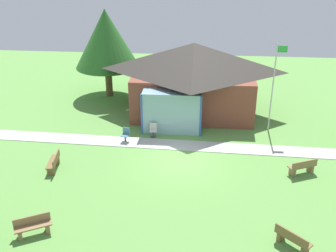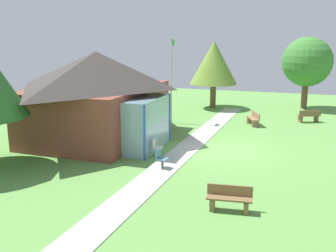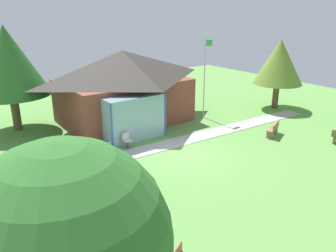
{
  "view_description": "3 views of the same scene",
  "coord_description": "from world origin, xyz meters",
  "px_view_note": "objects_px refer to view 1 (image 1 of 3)",
  "views": [
    {
      "loc": [
        1.02,
        -19.7,
        11.36
      ],
      "look_at": [
        -0.94,
        2.37,
        0.97
      ],
      "focal_mm": 43.98,
      "sensor_mm": 36.0,
      "label": 1
    },
    {
      "loc": [
        -18.41,
        -3.33,
        5.65
      ],
      "look_at": [
        -0.97,
        2.58,
        1.31
      ],
      "focal_mm": 40.94,
      "sensor_mm": 36.0,
      "label": 2
    },
    {
      "loc": [
        -10.45,
        -12.74,
        7.42
      ],
      "look_at": [
        -0.1,
        1.4,
        1.32
      ],
      "focal_mm": 36.12,
      "sensor_mm": 36.0,
      "label": 3
    }
  ],
  "objects_px": {
    "bench_mid_right": "(302,167)",
    "bench_front_left": "(33,227)",
    "pavilion": "(193,77)",
    "bench_front_right": "(293,240)",
    "patio_chair_porch_left": "(153,130)",
    "patio_chair_west": "(126,135)",
    "bench_mid_left": "(54,163)",
    "flagpole": "(274,84)",
    "tree_behind_pavilion_left": "(106,39)"
  },
  "relations": [
    {
      "from": "flagpole",
      "to": "bench_front_right",
      "type": "bearing_deg",
      "value": -92.77
    },
    {
      "from": "bench_front_right",
      "to": "patio_chair_west",
      "type": "xyz_separation_m",
      "value": [
        -8.26,
        8.57,
        0.01
      ]
    },
    {
      "from": "bench_mid_right",
      "to": "patio_chair_porch_left",
      "type": "xyz_separation_m",
      "value": [
        -8.23,
        3.64,
        0.01
      ]
    },
    {
      "from": "tree_behind_pavilion_left",
      "to": "patio_chair_porch_left",
      "type": "bearing_deg",
      "value": -58.05
    },
    {
      "from": "flagpole",
      "to": "bench_mid_left",
      "type": "height_order",
      "value": "flagpole"
    },
    {
      "from": "bench_mid_right",
      "to": "bench_mid_left",
      "type": "relative_size",
      "value": 1.0
    },
    {
      "from": "pavilion",
      "to": "bench_front_left",
      "type": "xyz_separation_m",
      "value": [
        -6.06,
        -13.69,
        -2.12
      ]
    },
    {
      "from": "bench_front_left",
      "to": "patio_chair_west",
      "type": "xyz_separation_m",
      "value": [
        2.27,
        8.7,
        0.01
      ]
    },
    {
      "from": "flagpole",
      "to": "patio_chair_west",
      "type": "distance_m",
      "value": 9.5
    },
    {
      "from": "flagpole",
      "to": "patio_chair_west",
      "type": "relative_size",
      "value": 6.5
    },
    {
      "from": "bench_mid_left",
      "to": "bench_front_left",
      "type": "distance_m",
      "value": 5.25
    },
    {
      "from": "pavilion",
      "to": "bench_mid_right",
      "type": "xyz_separation_m",
      "value": [
        6.01,
        -7.84,
        -2.12
      ]
    },
    {
      "from": "pavilion",
      "to": "bench_front_right",
      "type": "distance_m",
      "value": 14.43
    },
    {
      "from": "flagpole",
      "to": "bench_front_right",
      "type": "xyz_separation_m",
      "value": [
        -0.53,
        -10.99,
        -2.68
      ]
    },
    {
      "from": "bench_mid_left",
      "to": "bench_mid_right",
      "type": "bearing_deg",
      "value": -93.83
    },
    {
      "from": "bench_mid_right",
      "to": "patio_chair_porch_left",
      "type": "relative_size",
      "value": 1.8
    },
    {
      "from": "bench_mid_right",
      "to": "patio_chair_west",
      "type": "bearing_deg",
      "value": 139.39
    },
    {
      "from": "bench_front_left",
      "to": "bench_mid_left",
      "type": "bearing_deg",
      "value": -108.45
    },
    {
      "from": "bench_mid_left",
      "to": "flagpole",
      "type": "bearing_deg",
      "value": -70.39
    },
    {
      "from": "flagpole",
      "to": "bench_mid_left",
      "type": "xyz_separation_m",
      "value": [
        -11.97,
        -5.96,
        -2.68
      ]
    },
    {
      "from": "bench_front_right",
      "to": "tree_behind_pavilion_left",
      "type": "distance_m",
      "value": 19.87
    },
    {
      "from": "bench_front_left",
      "to": "tree_behind_pavilion_left",
      "type": "distance_m",
      "value": 16.74
    },
    {
      "from": "patio_chair_west",
      "to": "bench_mid_left",
      "type": "bearing_deg",
      "value": 58.96
    },
    {
      "from": "tree_behind_pavilion_left",
      "to": "flagpole",
      "type": "bearing_deg",
      "value": -24.16
    },
    {
      "from": "pavilion",
      "to": "patio_chair_west",
      "type": "distance_m",
      "value": 6.61
    },
    {
      "from": "bench_front_right",
      "to": "tree_behind_pavilion_left",
      "type": "relative_size",
      "value": 0.21
    },
    {
      "from": "bench_mid_right",
      "to": "bench_front_left",
      "type": "bearing_deg",
      "value": -178.51
    },
    {
      "from": "bench_mid_right",
      "to": "bench_mid_left",
      "type": "xyz_separation_m",
      "value": [
        -12.98,
        -0.68,
        0.0
      ]
    },
    {
      "from": "patio_chair_porch_left",
      "to": "patio_chair_west",
      "type": "distance_m",
      "value": 1.76
    },
    {
      "from": "bench_front_right",
      "to": "bench_mid_left",
      "type": "relative_size",
      "value": 0.9
    },
    {
      "from": "bench_front_left",
      "to": "pavilion",
      "type": "bearing_deg",
      "value": -142.31
    },
    {
      "from": "pavilion",
      "to": "bench_mid_left",
      "type": "xyz_separation_m",
      "value": [
        -6.97,
        -8.52,
        -2.12
      ]
    },
    {
      "from": "bench_mid_right",
      "to": "flagpole",
      "type": "bearing_deg",
      "value": 76.45
    },
    {
      "from": "bench_front_right",
      "to": "patio_chair_west",
      "type": "bearing_deg",
      "value": 177.55
    },
    {
      "from": "flagpole",
      "to": "bench_front_left",
      "type": "bearing_deg",
      "value": -134.84
    },
    {
      "from": "patio_chair_west",
      "to": "flagpole",
      "type": "bearing_deg",
      "value": -153.64
    },
    {
      "from": "bench_mid_right",
      "to": "tree_behind_pavilion_left",
      "type": "xyz_separation_m",
      "value": [
        -12.44,
        10.4,
        4.01
      ]
    },
    {
      "from": "pavilion",
      "to": "bench_mid_left",
      "type": "bearing_deg",
      "value": -129.28
    },
    {
      "from": "bench_front_right",
      "to": "bench_mid_left",
      "type": "xyz_separation_m",
      "value": [
        -11.44,
        5.03,
        0.0
      ]
    },
    {
      "from": "flagpole",
      "to": "patio_chair_west",
      "type": "bearing_deg",
      "value": -164.61
    },
    {
      "from": "bench_front_right",
      "to": "patio_chair_west",
      "type": "height_order",
      "value": "patio_chair_west"
    },
    {
      "from": "bench_front_right",
      "to": "bench_front_left",
      "type": "xyz_separation_m",
      "value": [
        -10.53,
        -0.14,
        0.0
      ]
    },
    {
      "from": "tree_behind_pavilion_left",
      "to": "patio_chair_west",
      "type": "bearing_deg",
      "value": -70.69
    },
    {
      "from": "bench_mid_left",
      "to": "bench_front_right",
      "type": "bearing_deg",
      "value": -120.58
    },
    {
      "from": "patio_chair_west",
      "to": "tree_behind_pavilion_left",
      "type": "relative_size",
      "value": 0.13
    },
    {
      "from": "flagpole",
      "to": "tree_behind_pavilion_left",
      "type": "xyz_separation_m",
      "value": [
        -11.44,
        5.13,
        1.33
      ]
    },
    {
      "from": "pavilion",
      "to": "patio_chair_porch_left",
      "type": "height_order",
      "value": "pavilion"
    },
    {
      "from": "bench_mid_left",
      "to": "patio_chair_porch_left",
      "type": "xyz_separation_m",
      "value": [
        4.75,
        4.32,
        0.01
      ]
    },
    {
      "from": "patio_chair_porch_left",
      "to": "tree_behind_pavilion_left",
      "type": "height_order",
      "value": "tree_behind_pavilion_left"
    },
    {
      "from": "patio_chair_west",
      "to": "tree_behind_pavilion_left",
      "type": "bearing_deg",
      "value": -59.72
    }
  ]
}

